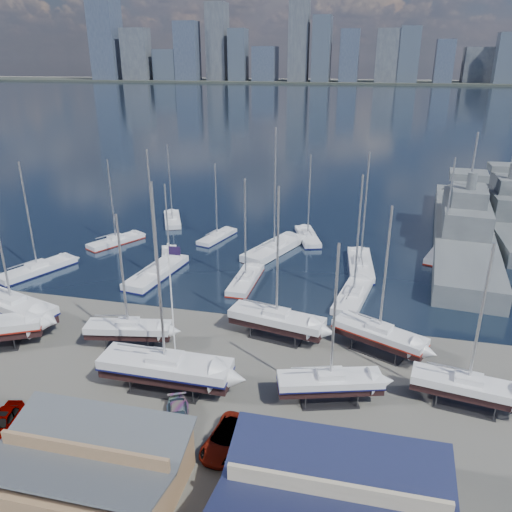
% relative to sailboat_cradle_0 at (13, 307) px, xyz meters
% --- Properties ---
extents(ground, '(1400.00, 1400.00, 0.00)m').
position_rel_sailboat_cradle_0_xyz_m(ground, '(19.68, -2.66, -2.17)').
color(ground, '#605E59').
rests_on(ground, ground).
extents(water, '(1400.00, 600.00, 0.40)m').
position_rel_sailboat_cradle_0_xyz_m(water, '(19.68, 307.34, -2.32)').
color(water, '#1B293F').
rests_on(water, ground).
extents(far_shore, '(1400.00, 80.00, 2.20)m').
position_rel_sailboat_cradle_0_xyz_m(far_shore, '(19.68, 567.34, -1.07)').
color(far_shore, '#2D332D').
rests_on(far_shore, ground).
extents(skyline, '(639.14, 43.80, 107.69)m').
position_rel_sailboat_cradle_0_xyz_m(skyline, '(11.84, 561.10, 36.92)').
color(skyline, '#475166').
rests_on(skyline, far_shore).
extents(shed_grey, '(12.60, 8.40, 4.17)m').
position_rel_sailboat_cradle_0_xyz_m(shed_grey, '(19.68, -18.66, -0.03)').
color(shed_grey, '#8C6B4C').
rests_on(shed_grey, ground).
extents(shed_blue, '(13.65, 9.45, 4.71)m').
position_rel_sailboat_cradle_0_xyz_m(shed_blue, '(35.68, -18.66, 0.25)').
color(shed_blue, '#BFB293').
rests_on(shed_blue, ground).
extents(sailboat_cradle_0, '(11.67, 6.29, 18.00)m').
position_rel_sailboat_cradle_0_xyz_m(sailboat_cradle_0, '(0.00, 0.00, 0.00)').
color(sailboat_cradle_0, '#2D2D33').
rests_on(sailboat_cradle_0, ground).
extents(sailboat_cradle_2, '(8.66, 3.77, 13.85)m').
position_rel_sailboat_cradle_0_xyz_m(sailboat_cradle_2, '(14.09, -1.30, -0.21)').
color(sailboat_cradle_2, '#2D2D33').
rests_on(sailboat_cradle_2, ground).
extents(sailboat_cradle_3, '(11.58, 3.35, 18.46)m').
position_rel_sailboat_cradle_0_xyz_m(sailboat_cradle_3, '(20.39, -6.99, 0.02)').
color(sailboat_cradle_3, '#2D2D33').
rests_on(sailboat_cradle_3, ground).
extents(sailboat_cradle_4, '(10.17, 4.67, 16.03)m').
position_rel_sailboat_cradle_0_xyz_m(sailboat_cradle_4, '(28.08, 3.60, -0.10)').
color(sailboat_cradle_4, '#2D2D33').
rests_on(sailboat_cradle_4, ground).
extents(sailboat_cradle_5, '(9.07, 4.80, 14.25)m').
position_rel_sailboat_cradle_0_xyz_m(sailboat_cradle_5, '(34.33, -5.60, -0.19)').
color(sailboat_cradle_5, '#2D2D33').
rests_on(sailboat_cradle_5, ground).
extents(sailboat_cradle_6, '(9.41, 6.28, 14.95)m').
position_rel_sailboat_cradle_0_xyz_m(sailboat_cradle_6, '(38.28, 3.06, -0.16)').
color(sailboat_cradle_6, '#2D2D33').
rests_on(sailboat_cradle_6, ground).
extents(sailboat_cradle_7, '(9.08, 3.88, 14.48)m').
position_rel_sailboat_cradle_0_xyz_m(sailboat_cradle_7, '(45.32, -3.75, -0.18)').
color(sailboat_cradle_7, '#2D2D33').
rests_on(sailboat_cradle_7, ground).
extents(sailboat_moored_0, '(7.03, 10.79, 15.72)m').
position_rel_sailboat_cradle_0_xyz_m(sailboat_moored_0, '(-6.42, 13.03, -1.87)').
color(sailboat_moored_0, black).
rests_on(sailboat_moored_0, water).
extents(sailboat_moored_1, '(6.70, 9.30, 13.75)m').
position_rel_sailboat_cradle_0_xyz_m(sailboat_moored_1, '(-1.47, 25.69, -1.87)').
color(sailboat_moored_1, black).
rests_on(sailboat_moored_1, water).
extents(sailboat_moored_2, '(6.22, 9.66, 14.19)m').
position_rel_sailboat_cradle_0_xyz_m(sailboat_moored_2, '(2.94, 37.97, -1.85)').
color(sailboat_moored_2, black).
rests_on(sailboat_moored_2, water).
extents(sailboat_moored_3, '(4.97, 12.09, 17.54)m').
position_rel_sailboat_cradle_0_xyz_m(sailboat_moored_3, '(9.75, 15.41, -1.86)').
color(sailboat_moored_3, black).
rests_on(sailboat_moored_3, water).
extents(sailboat_moored_4, '(4.93, 7.86, 11.52)m').
position_rel_sailboat_cradle_0_xyz_m(sailboat_moored_4, '(9.05, 21.59, -1.85)').
color(sailboat_moored_4, black).
rests_on(sailboat_moored_4, water).
extents(sailboat_moored_5, '(4.64, 8.80, 12.67)m').
position_rel_sailboat_cradle_0_xyz_m(sailboat_moored_5, '(13.29, 31.15, -1.87)').
color(sailboat_moored_5, black).
rests_on(sailboat_moored_5, water).
extents(sailboat_moored_6, '(2.91, 9.62, 14.29)m').
position_rel_sailboat_cradle_0_xyz_m(sailboat_moored_6, '(21.74, 15.99, -1.87)').
color(sailboat_moored_6, black).
rests_on(sailboat_moored_6, water).
extents(sailboat_moored_7, '(7.98, 13.03, 19.06)m').
position_rel_sailboat_cradle_0_xyz_m(sailboat_moored_7, '(23.23, 27.61, -1.85)').
color(sailboat_moored_7, black).
rests_on(sailboat_moored_7, water).
extents(sailboat_moored_8, '(5.47, 9.82, 14.14)m').
position_rel_sailboat_cradle_0_xyz_m(sailboat_moored_8, '(27.38, 34.26, -1.87)').
color(sailboat_moored_8, black).
rests_on(sailboat_moored_8, water).
extents(sailboat_moored_9, '(4.74, 10.82, 15.81)m').
position_rel_sailboat_cradle_0_xyz_m(sailboat_moored_9, '(35.45, 14.45, -1.85)').
color(sailboat_moored_9, black).
rests_on(sailboat_moored_9, water).
extents(sailboat_moored_10, '(4.12, 11.42, 16.72)m').
position_rel_sailboat_cradle_0_xyz_m(sailboat_moored_10, '(35.95, 24.22, -1.86)').
color(sailboat_moored_10, black).
rests_on(sailboat_moored_10, water).
extents(sailboat_moored_11, '(5.91, 10.44, 15.05)m').
position_rel_sailboat_cradle_0_xyz_m(sailboat_moored_11, '(47.36, 31.61, -1.87)').
color(sailboat_moored_11, black).
rests_on(sailboat_moored_11, water).
extents(naval_ship_east, '(13.75, 52.12, 18.64)m').
position_rel_sailboat_cradle_0_xyz_m(naval_ship_east, '(51.25, 39.61, -0.50)').
color(naval_ship_east, slate).
rests_on(naval_ship_east, water).
extents(naval_ship_west, '(7.35, 43.89, 17.95)m').
position_rel_sailboat_cradle_0_xyz_m(naval_ship_west, '(59.26, 50.31, -0.51)').
color(naval_ship_west, slate).
rests_on(naval_ship_west, water).
extents(car_a, '(2.68, 4.75, 1.52)m').
position_rel_sailboat_cradle_0_xyz_m(car_a, '(9.97, -14.61, -1.41)').
color(car_a, gray).
rests_on(car_a, ground).
extents(car_b, '(4.08, 1.55, 1.33)m').
position_rel_sailboat_cradle_0_xyz_m(car_b, '(19.31, -14.62, -1.51)').
color(car_b, gray).
rests_on(car_b, ground).
extents(car_c, '(3.27, 5.77, 1.52)m').
position_rel_sailboat_cradle_0_xyz_m(car_c, '(27.36, -12.50, -1.41)').
color(car_c, gray).
rests_on(car_c, ground).
extents(car_d, '(3.45, 4.82, 1.30)m').
position_rel_sailboat_cradle_0_xyz_m(car_d, '(22.90, -10.80, -1.53)').
color(car_d, gray).
rests_on(car_d, ground).
extents(flagpole, '(1.13, 0.12, 12.80)m').
position_rel_sailboat_cradle_0_xyz_m(flagpole, '(20.47, -4.69, 5.25)').
color(flagpole, white).
rests_on(flagpole, ground).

